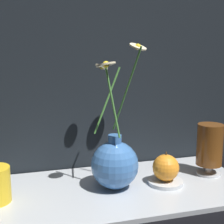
# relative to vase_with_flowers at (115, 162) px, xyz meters

# --- Properties ---
(ground_plane) EXTENTS (6.00, 6.00, 0.00)m
(ground_plane) POSITION_rel_vase_with_flowers_xyz_m (-0.01, 0.00, -0.08)
(ground_plane) COLOR black
(shelf) EXTENTS (0.75, 0.33, 0.01)m
(shelf) POSITION_rel_vase_with_flowers_xyz_m (-0.01, 0.00, -0.08)
(shelf) COLOR #B2B7BC
(shelf) RESTS_ON ground_plane
(vase_with_flowers) EXTENTS (0.17, 0.16, 0.38)m
(vase_with_flowers) POSITION_rel_vase_with_flowers_xyz_m (0.00, 0.00, 0.00)
(vase_with_flowers) COLOR #3F72B7
(vase_with_flowers) RESTS_ON shelf
(tea_glass) EXTENTS (0.07, 0.07, 0.15)m
(tea_glass) POSITION_rel_vase_with_flowers_xyz_m (0.29, 0.01, 0.02)
(tea_glass) COLOR silver
(tea_glass) RESTS_ON shelf
(saucer_plate) EXTENTS (0.10, 0.10, 0.01)m
(saucer_plate) POSITION_rel_vase_with_flowers_xyz_m (0.14, -0.01, -0.06)
(saucer_plate) COLOR silver
(saucer_plate) RESTS_ON shelf
(orange_fruit) EXTENTS (0.07, 0.07, 0.08)m
(orange_fruit) POSITION_rel_vase_with_flowers_xyz_m (0.14, -0.01, -0.02)
(orange_fruit) COLOR orange
(orange_fruit) RESTS_ON saucer_plate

